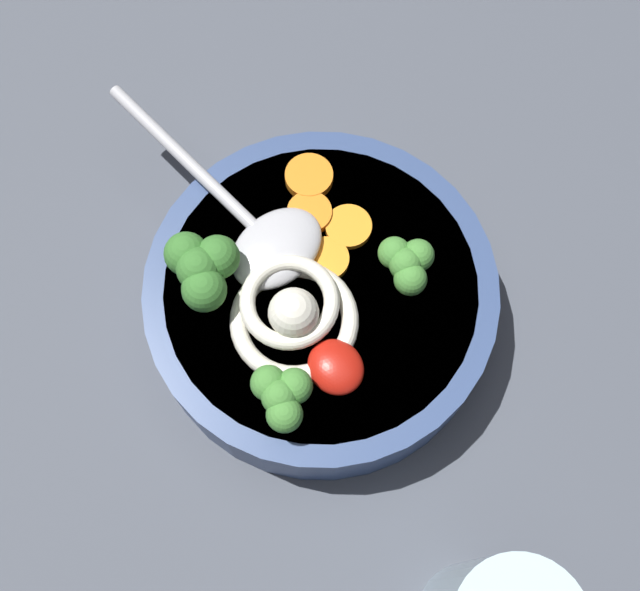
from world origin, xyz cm
name	(u,v)px	position (x,y,z in cm)	size (l,w,h in cm)	color
table_slab	(321,322)	(0.00, 0.00, 1.42)	(97.99, 97.99, 2.83)	#474C56
soup_bowl	(320,309)	(-0.38, 0.36, 5.48)	(20.97, 20.97, 5.12)	#334775
noodle_pile	(294,315)	(-0.68, 2.48, 8.97)	(8.12, 7.96, 3.26)	silver
soup_spoon	(260,233)	(4.65, 0.87, 8.76)	(17.45, 6.41, 1.60)	#B7B7BC
chili_sauce_dollop	(336,367)	(-4.46, 2.45, 8.71)	(3.35, 3.01, 1.51)	#B2190F
broccoli_floret_beside_noodles	(202,268)	(4.27, 5.09, 10.41)	(4.95, 4.26, 3.91)	#7A9E60
broccoli_floret_far	(407,263)	(-2.41, -4.30, 9.80)	(3.71, 3.20, 2.94)	#7A9E60
broccoli_floret_left	(282,395)	(-4.14, 5.91, 9.88)	(3.89, 3.34, 3.07)	#7A9E60
carrot_slice_near_spoon	(349,227)	(1.95, -3.63, 8.19)	(2.79, 2.79, 0.48)	orange
carrot_slice_extra_a	(326,259)	(1.13, -1.27, 8.19)	(2.74, 2.74, 0.47)	orange
carrot_slice_front	(309,177)	(6.01, -3.79, 8.30)	(2.94, 2.94, 0.69)	orange
carrot_slice_right	(309,213)	(4.06, -2.31, 8.28)	(2.71, 2.71, 0.65)	orange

